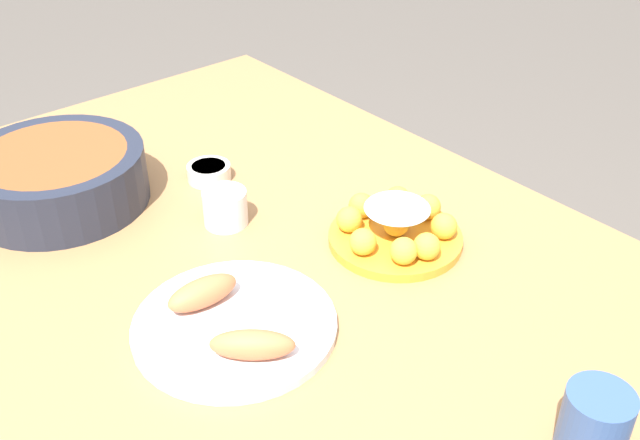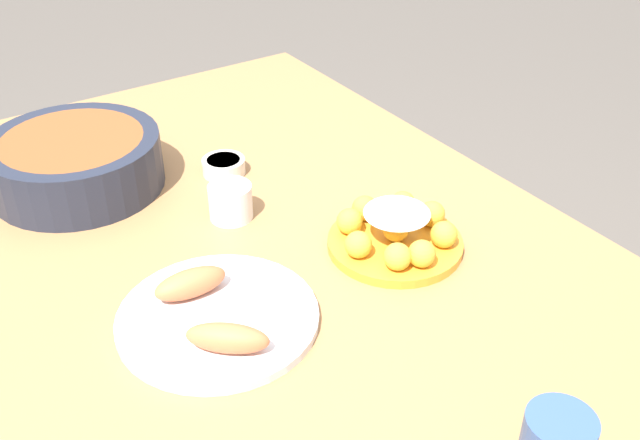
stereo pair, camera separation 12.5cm
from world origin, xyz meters
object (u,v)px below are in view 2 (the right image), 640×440
object	(u,v)px
cake_plate	(396,234)
seafood_platter	(215,316)
serving_bowl	(76,161)
dining_table	(250,275)
cup_near	(229,202)
sauce_bowl	(224,166)

from	to	relation	value
cake_plate	seafood_platter	distance (m)	0.34
serving_bowl	seafood_platter	xyz separation A→B (m)	(-0.49, -0.04, -0.04)
dining_table	cup_near	xyz separation A→B (m)	(0.06, 0.00, 0.12)
dining_table	cake_plate	distance (m)	0.28
serving_bowl	sauce_bowl	distance (m)	0.28
seafood_platter	cup_near	xyz separation A→B (m)	(0.24, -0.15, 0.02)
cup_near	dining_table	bearing A→B (deg)	-176.92
cake_plate	serving_bowl	bearing A→B (deg)	37.23
sauce_bowl	seafood_platter	world-z (taller)	seafood_platter
cake_plate	serving_bowl	size ratio (longest dim) A/B	0.71
cup_near	sauce_bowl	bearing A→B (deg)	-23.92
dining_table	cake_plate	xyz separation A→B (m)	(-0.18, -0.18, 0.12)
sauce_bowl	cup_near	distance (m)	0.16
cake_plate	seafood_platter	bearing A→B (deg)	90.75
cup_near	cake_plate	bearing A→B (deg)	-141.60
cake_plate	sauce_bowl	size ratio (longest dim) A/B	2.71
serving_bowl	seafood_platter	bearing A→B (deg)	-175.94
sauce_bowl	serving_bowl	bearing A→B (deg)	66.79
seafood_platter	serving_bowl	bearing A→B (deg)	4.06
cake_plate	serving_bowl	distance (m)	0.62
seafood_platter	dining_table	bearing A→B (deg)	-40.24
dining_table	seafood_platter	size ratio (longest dim) A/B	4.68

